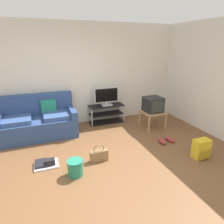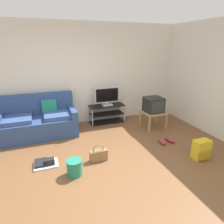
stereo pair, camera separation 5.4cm
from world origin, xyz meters
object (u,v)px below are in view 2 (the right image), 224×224
floor_tray (45,163)px  cleaning_bucket (74,167)px  tv_stand (107,114)px  crt_tv (154,105)px  couch (39,121)px  sneakers_pair (166,141)px  handbag (98,155)px  backpack (201,149)px  side_table (153,114)px  flat_tv (107,97)px

floor_tray → cleaning_bucket: bearing=-45.3°
tv_stand → crt_tv: bearing=-36.2°
couch → sneakers_pair: (2.70, -1.44, -0.31)m
handbag → sneakers_pair: size_ratio=0.91×
couch → backpack: bearing=-37.2°
side_table → cleaning_bucket: bearing=-150.4°
floor_tray → sneakers_pair: bearing=-0.2°
side_table → cleaning_bucket: size_ratio=2.00×
tv_stand → backpack: tv_stand is taller
cleaning_bucket → sneakers_pair: bearing=11.8°
sneakers_pair → floor_tray: bearing=179.8°
flat_tv → side_table: bearing=-36.0°
handbag → floor_tray: handbag is taller
side_table → couch: bearing=169.0°
sneakers_pair → tv_stand: bearing=117.5°
handbag → cleaning_bucket: (-0.51, -0.28, 0.03)m
backpack → handbag: backpack is taller
tv_stand → flat_tv: bearing=-90.0°
crt_tv → cleaning_bucket: (-2.35, -1.35, -0.48)m
couch → crt_tv: 2.94m
tv_stand → crt_tv: crt_tv is taller
flat_tv → floor_tray: 2.51m
cleaning_bucket → sneakers_pair: size_ratio=0.73×
tv_stand → cleaning_bucket: 2.49m
side_table → sneakers_pair: (-0.18, -0.88, -0.33)m
couch → floor_tray: (0.06, -1.43, -0.32)m
side_table → floor_tray: side_table is taller
handbag → cleaning_bucket: 0.58m
tv_stand → cleaning_bucket: tv_stand is taller
couch → sneakers_pair: couch is taller
flat_tv → side_table: 1.34m
crt_tv → handbag: size_ratio=1.28×
tv_stand → couch: bearing=-173.1°
backpack → cleaning_bucket: backpack is taller
couch → cleaning_bucket: couch is taller
side_table → handbag: size_ratio=1.60×
side_table → backpack: (0.07, -1.67, -0.19)m
cleaning_bucket → sneakers_pair: (2.17, 0.45, -0.10)m
floor_tray → backpack: bearing=-15.5°
tv_stand → crt_tv: size_ratio=2.20×
crt_tv → floor_tray: crt_tv is taller
sneakers_pair → couch: bearing=151.9°
backpack → handbag: bearing=134.1°
side_table → backpack: size_ratio=1.46×
side_table → handbag: (-1.84, -1.06, -0.26)m
couch → backpack: couch is taller
tv_stand → cleaning_bucket: bearing=-121.8°
side_table → cleaning_bucket: side_table is taller
flat_tv → backpack: size_ratio=1.82×
handbag → sneakers_pair: 1.68m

